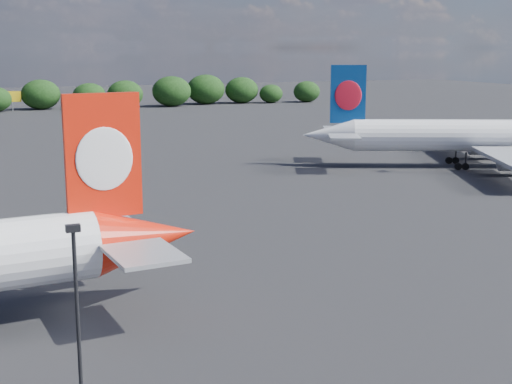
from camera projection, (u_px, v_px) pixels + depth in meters
name	position (u px, v px, depth m)	size (l,w,h in m)	color
china_southern_airliner	(464.00, 136.00, 105.91)	(43.94, 42.36, 15.07)	white
apron_lamp_post	(79.00, 345.00, 27.79)	(0.55, 0.30, 10.99)	black
billboard_yellow	(12.00, 97.00, 201.06)	(5.00, 0.30, 5.50)	gold
horizon_treeline	(1.00, 97.00, 198.48)	(201.14, 17.34, 9.32)	black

